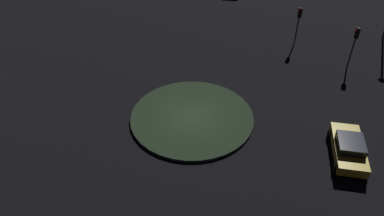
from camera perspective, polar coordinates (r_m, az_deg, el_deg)
ground_plane at (r=26.77m, az=0.00°, el=-1.59°), size 117.37×117.37×0.00m
roundabout_island at (r=26.70m, az=0.00°, el=-1.41°), size 8.80×8.80×0.21m
car_yellow at (r=25.46m, az=22.85°, el=-5.64°), size 2.36×4.38×1.42m
traffic_light_northeast at (r=33.65m, az=23.63°, el=9.50°), size 0.40×0.37×3.75m
traffic_light_northeast_near at (r=35.85m, az=15.99°, el=12.93°), size 0.37×0.39×3.70m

